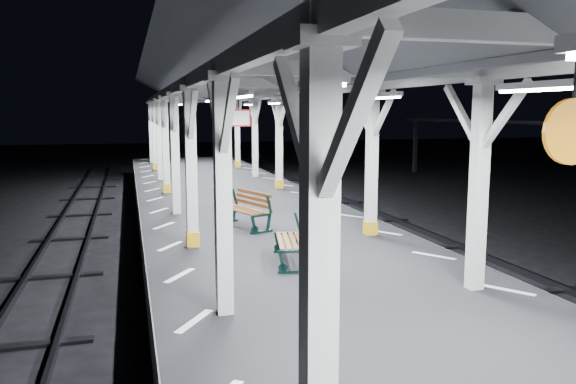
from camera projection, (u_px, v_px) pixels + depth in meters
name	position (u px, v px, depth m)	size (l,w,h in m)	color
ground	(314.00, 317.00, 10.45)	(120.00, 120.00, 0.00)	black
platform	(315.00, 291.00, 10.37)	(6.00, 50.00, 1.00)	black
hazard_stripes_left	(180.00, 275.00, 9.64)	(1.00, 48.00, 0.01)	silver
hazard_stripes_right	(434.00, 256.00, 10.96)	(1.00, 48.00, 0.01)	silver
track_left	(22.00, 343.00, 9.08)	(2.20, 60.00, 0.16)	#2D2D33
track_right	(540.00, 290.00, 11.79)	(2.20, 60.00, 0.16)	#2D2D33
canopy	(316.00, 68.00, 9.78)	(5.40, 49.00, 4.65)	silver
bench_near	(295.00, 239.00, 10.43)	(0.86, 1.61, 0.83)	black
bench_mid	(247.00, 208.00, 13.60)	(1.11, 1.72, 0.88)	black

